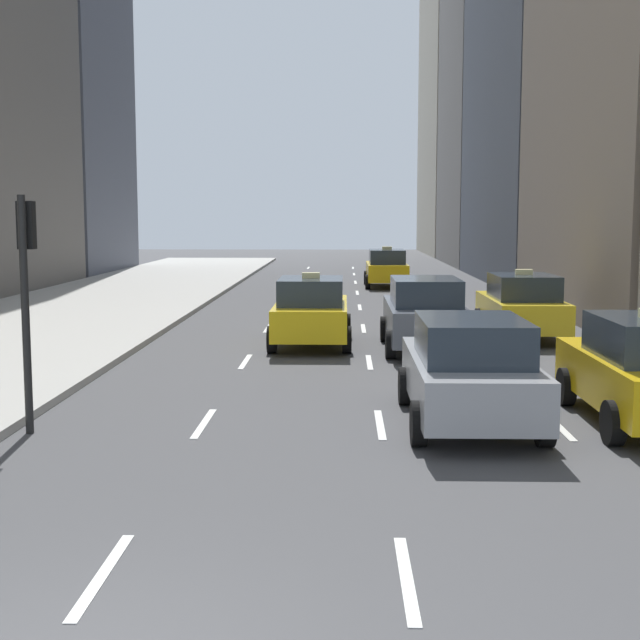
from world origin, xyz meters
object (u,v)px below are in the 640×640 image
(taxi_lead, at_px, (387,268))
(sedan_silver_behind, at_px, (469,370))
(taxi_second, at_px, (311,311))
(taxi_fourth, at_px, (522,306))
(traffic_light_pole, at_px, (26,275))
(sedan_black_near, at_px, (425,313))

(taxi_lead, xyz_separation_m, sedan_silver_behind, (0.00, -27.19, -0.00))
(taxi_second, height_order, taxi_fourth, same)
(taxi_lead, bearing_deg, traffic_light_pole, -103.63)
(sedan_black_near, height_order, traffic_light_pole, traffic_light_pole)
(taxi_second, height_order, traffic_light_pole, traffic_light_pole)
(sedan_black_near, bearing_deg, taxi_second, 165.56)
(taxi_lead, bearing_deg, taxi_second, -98.54)
(sedan_silver_behind, distance_m, traffic_light_pole, 6.95)
(taxi_lead, height_order, sedan_black_near, taxi_lead)
(sedan_silver_behind, bearing_deg, taxi_lead, 90.00)
(traffic_light_pole, bearing_deg, taxi_second, 66.77)
(taxi_second, height_order, sedan_black_near, taxi_second)
(taxi_second, bearing_deg, sedan_black_near, -14.44)
(traffic_light_pole, bearing_deg, taxi_fourth, 48.22)
(taxi_second, relative_size, taxi_fourth, 1.00)
(sedan_black_near, bearing_deg, taxi_lead, 90.00)
(taxi_lead, height_order, traffic_light_pole, traffic_light_pole)
(taxi_fourth, height_order, sedan_black_near, taxi_fourth)
(sedan_silver_behind, bearing_deg, taxi_second, 108.12)
(taxi_lead, relative_size, traffic_light_pole, 1.22)
(taxi_fourth, xyz_separation_m, traffic_light_pole, (-9.55, -10.69, 1.53))
(taxi_lead, xyz_separation_m, taxi_fourth, (2.80, -17.15, 0.00))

